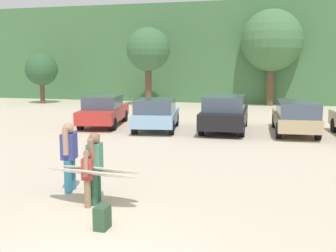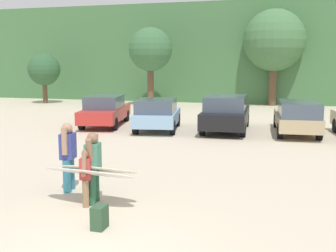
% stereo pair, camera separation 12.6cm
% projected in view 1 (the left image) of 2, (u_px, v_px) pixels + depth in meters
% --- Properties ---
extents(hillside_ridge, '(108.00, 12.00, 7.76)m').
position_uv_depth(hillside_ridge, '(252.00, 54.00, 37.05)').
color(hillside_ridge, '#427042').
rests_on(hillside_ridge, ground_plane).
extents(tree_center_right, '(2.46, 2.46, 3.85)m').
position_uv_depth(tree_center_right, '(41.00, 70.00, 32.03)').
color(tree_center_right, brown).
rests_on(tree_center_right, ground_plane).
extents(tree_right, '(3.15, 3.15, 5.65)m').
position_uv_depth(tree_right, '(148.00, 50.00, 30.06)').
color(tree_right, brown).
rests_on(tree_right, ground_plane).
extents(tree_far_right, '(4.47, 4.47, 6.96)m').
position_uv_depth(tree_far_right, '(272.00, 41.00, 30.15)').
color(tree_far_right, brown).
rests_on(tree_far_right, ground_plane).
extents(parked_car_red, '(2.59, 4.83, 1.51)m').
position_uv_depth(parked_car_red, '(104.00, 110.00, 20.81)').
color(parked_car_red, '#B72D28').
rests_on(parked_car_red, ground_plane).
extents(parked_car_sky_blue, '(2.45, 4.16, 1.48)m').
position_uv_depth(parked_car_sky_blue, '(156.00, 114.00, 19.30)').
color(parked_car_sky_blue, '#84ADD1').
rests_on(parked_car_sky_blue, ground_plane).
extents(parked_car_black, '(2.14, 4.76, 1.64)m').
position_uv_depth(parked_car_black, '(225.00, 112.00, 19.17)').
color(parked_car_black, black).
rests_on(parked_car_black, ground_plane).
extents(parked_car_tan, '(2.07, 4.81, 1.50)m').
position_uv_depth(parked_car_tan, '(296.00, 116.00, 18.25)').
color(parked_car_tan, tan).
rests_on(parked_car_tan, ground_plane).
extents(person_adult, '(0.36, 0.71, 1.60)m').
position_uv_depth(person_adult, '(95.00, 164.00, 9.24)').
color(person_adult, '#26593F').
rests_on(person_adult, ground_plane).
extents(person_child, '(0.29, 0.56, 1.27)m').
position_uv_depth(person_child, '(88.00, 174.00, 9.08)').
color(person_child, '#8C6B4C').
rests_on(person_child, ground_plane).
extents(person_companion, '(0.38, 0.69, 1.68)m').
position_uv_depth(person_companion, '(69.00, 153.00, 10.12)').
color(person_companion, teal).
rests_on(person_companion, ground_plane).
extents(surfboard_cream, '(1.92, 0.59, 0.28)m').
position_uv_depth(surfboard_cream, '(100.00, 169.00, 9.22)').
color(surfboard_cream, beige).
extents(surfboard_white, '(2.29, 0.79, 0.31)m').
position_uv_depth(surfboard_white, '(91.00, 173.00, 9.04)').
color(surfboard_white, white).
extents(backpack_dropped, '(0.24, 0.34, 0.45)m').
position_uv_depth(backpack_dropped, '(102.00, 218.00, 7.87)').
color(backpack_dropped, '#2D4C33').
rests_on(backpack_dropped, ground_plane).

